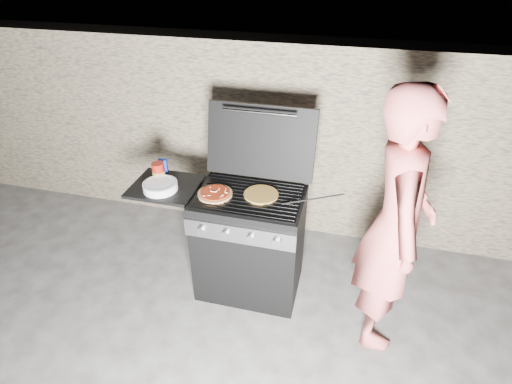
% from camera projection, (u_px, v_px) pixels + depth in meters
% --- Properties ---
extents(ground, '(50.00, 50.00, 0.00)m').
position_uv_depth(ground, '(250.00, 285.00, 3.41)').
color(ground, '#3E3A35').
extents(stone_wall, '(8.00, 0.35, 1.80)m').
position_uv_depth(stone_wall, '(278.00, 138.00, 3.78)').
color(stone_wall, tan).
rests_on(stone_wall, ground).
extents(gas_grill, '(1.34, 0.79, 0.91)m').
position_uv_depth(gas_grill, '(220.00, 239.00, 3.21)').
color(gas_grill, black).
rests_on(gas_grill, ground).
extents(pizza_topped, '(0.33, 0.33, 0.03)m').
position_uv_depth(pizza_topped, '(215.00, 193.00, 2.92)').
color(pizza_topped, '#D88F51').
rests_on(pizza_topped, gas_grill).
extents(pizza_plain, '(0.28, 0.28, 0.01)m').
position_uv_depth(pizza_plain, '(261.00, 194.00, 2.92)').
color(pizza_plain, gold).
rests_on(pizza_plain, gas_grill).
extents(sauce_jar, '(0.12, 0.12, 0.15)m').
position_uv_depth(sauce_jar, '(159.00, 172.00, 3.08)').
color(sauce_jar, maroon).
rests_on(sauce_jar, gas_grill).
extents(blue_carton, '(0.07, 0.05, 0.14)m').
position_uv_depth(blue_carton, '(163.00, 167.00, 3.15)').
color(blue_carton, navy).
rests_on(blue_carton, gas_grill).
extents(plate_stack, '(0.32, 0.32, 0.06)m').
position_uv_depth(plate_stack, '(160.00, 186.00, 2.99)').
color(plate_stack, white).
rests_on(plate_stack, gas_grill).
extents(person, '(0.48, 0.70, 1.88)m').
position_uv_depth(person, '(396.00, 226.00, 2.56)').
color(person, '#E16561').
rests_on(person, ground).
extents(tongs, '(0.42, 0.13, 0.09)m').
position_uv_depth(tongs, '(313.00, 199.00, 2.80)').
color(tongs, black).
rests_on(tongs, gas_grill).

